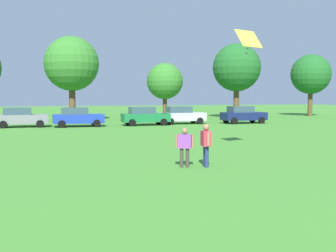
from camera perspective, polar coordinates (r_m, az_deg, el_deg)
The scene contains 13 objects.
ground_plane at distance 29.20m, azimuth -16.13°, elevation -1.29°, with size 160.00×160.00×0.00m, color #42842D.
adult_bystander at distance 15.79m, azimuth 5.26°, elevation -2.13°, with size 0.37×0.78×1.65m.
bystander_midfield at distance 15.63m, azimuth 2.30°, elevation -2.50°, with size 0.66×0.45×1.51m.
kite at distance 20.60m, azimuth 11.02°, elevation 11.60°, with size 1.49×1.04×1.17m.
parked_car_gray_1 at distance 37.66m, azimuth -19.60°, elevation 1.14°, with size 4.30×2.02×1.68m.
parked_car_blue_2 at distance 36.87m, azimuth -12.37°, elevation 1.23°, with size 4.30×2.02×1.68m.
parked_car_green_3 at distance 37.84m, azimuth -3.23°, elevation 1.39°, with size 4.30×2.02×1.68m.
parked_car_silver_4 at distance 39.56m, azimuth 1.85°, elevation 1.52°, with size 4.30×2.02×1.68m.
parked_car_navy_5 at distance 41.13m, azimuth 10.28°, elevation 1.56°, with size 4.30×2.02×1.68m.
tree_center_left at distance 45.00m, azimuth -13.13°, elevation 8.32°, with size 5.72×5.72×8.92m.
tree_center_right at distance 47.09m, azimuth -0.44°, elevation 6.17°, with size 4.11×4.11×6.40m.
tree_right at distance 50.63m, azimuth 9.44°, elevation 7.92°, with size 5.74×5.74×8.94m.
tree_far_right at distance 57.89m, azimuth 19.08°, elevation 6.73°, with size 5.21×5.21×8.12m.
Camera 1 is at (-0.65, 0.93, 2.72)m, focal length 44.24 mm.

